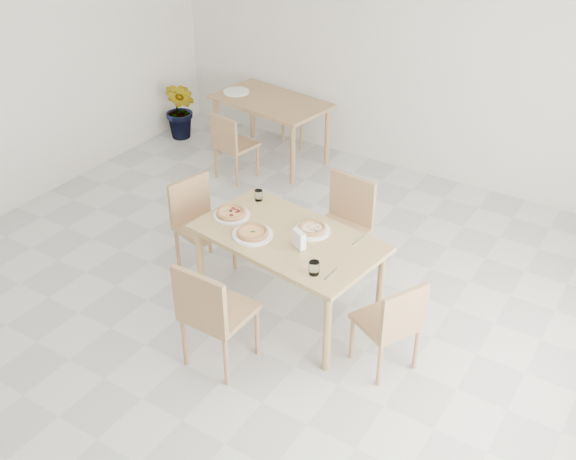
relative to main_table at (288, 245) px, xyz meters
The scene contains 21 objects.
main_table is the anchor object (origin of this frame).
chair_south 0.87m from the main_table, 97.42° to the right, with size 0.46×0.46×0.92m.
chair_north 0.76m from the main_table, 82.38° to the left, with size 0.51×0.51×0.93m.
chair_west 1.06m from the main_table, behind, with size 0.52×0.52×0.86m.
chair_east 1.05m from the main_table, ahead, with size 0.53×0.53×0.80m.
plate_margherita 0.29m from the main_table, 147.52° to the right, with size 0.32×0.32×0.02m, color white.
plate_mushroom 0.22m from the main_table, 50.75° to the left, with size 0.29×0.29×0.02m, color white.
plate_pepperoni 0.56m from the main_table, behind, with size 0.30×0.30×0.02m, color white.
pizza_margherita 0.30m from the main_table, 147.52° to the right, with size 0.27×0.27×0.03m.
pizza_mushroom 0.23m from the main_table, 50.75° to the left, with size 0.25×0.25×0.03m.
pizza_pepperoni 0.57m from the main_table, behind, with size 0.31×0.31×0.03m.
tumbler_a 0.56m from the main_table, 37.10° to the right, with size 0.08×0.08×0.10m, color white.
tumbler_b 0.63m from the main_table, 146.46° to the left, with size 0.07×0.07×0.09m, color white.
napkin_holder 0.24m from the main_table, 30.70° to the right, with size 0.15×0.11×0.15m.
fork_a 0.56m from the main_table, 25.45° to the left, with size 0.01×0.17×0.01m, color silver.
fork_b 0.61m from the main_table, 26.89° to the right, with size 0.01×0.17×0.01m, color silver.
second_table 2.89m from the main_table, 126.53° to the left, with size 1.42×0.94×0.75m.
chair_back_s 2.46m from the main_table, 137.51° to the left, with size 0.45×0.45×0.79m.
chair_back_n 3.43m from the main_table, 118.80° to the left, with size 0.47×0.47×0.78m.
plate_empty 3.18m from the main_table, 133.63° to the left, with size 0.31×0.31×0.02m, color white.
potted_plant 3.73m from the main_table, 143.68° to the left, with size 0.42×0.34×0.77m, color #337121.
Camera 1 is at (2.74, -3.21, 3.62)m, focal length 42.00 mm.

